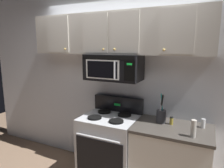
{
  "coord_description": "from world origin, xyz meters",
  "views": [
    {
      "loc": [
        1.18,
        -1.97,
        1.86
      ],
      "look_at": [
        0.0,
        0.49,
        1.35
      ],
      "focal_mm": 32.61,
      "sensor_mm": 36.0,
      "label": 1
    }
  ],
  "objects": [
    {
      "name": "back_wall",
      "position": [
        0.0,
        0.79,
        1.35
      ],
      "size": [
        5.2,
        0.1,
        2.7
      ],
      "primitive_type": "cube",
      "color": "silver",
      "rests_on": "ground_plane"
    },
    {
      "name": "upper_cabinets",
      "position": [
        -0.0,
        0.57,
        2.02
      ],
      "size": [
        2.5,
        0.36,
        0.55
      ],
      "color": "#BCB7AD"
    },
    {
      "name": "pepper_mill",
      "position": [
        1.08,
        0.24,
        1.0
      ],
      "size": [
        0.06,
        0.06,
        0.19
      ],
      "primitive_type": "cylinder",
      "color": "#B7B2A8",
      "rests_on": "counter_segment"
    },
    {
      "name": "utensil_crock_charcoal",
      "position": [
        0.68,
        0.52,
        1.0
      ],
      "size": [
        0.12,
        0.12,
        0.38
      ],
      "color": "#2D2D33",
      "rests_on": "counter_segment"
    },
    {
      "name": "stove_range",
      "position": [
        0.0,
        0.42,
        0.47
      ],
      "size": [
        0.76,
        0.69,
        1.12
      ],
      "color": "#B7BABF",
      "rests_on": "ground_plane"
    },
    {
      "name": "over_range_microwave",
      "position": [
        -0.0,
        0.54,
        1.58
      ],
      "size": [
        0.76,
        0.43,
        0.35
      ],
      "color": "black"
    },
    {
      "name": "spice_jar",
      "position": [
        0.81,
        0.51,
        0.95
      ],
      "size": [
        0.04,
        0.04,
        0.1
      ],
      "color": "olive",
      "rests_on": "counter_segment"
    },
    {
      "name": "counter_segment",
      "position": [
        0.84,
        0.43,
        0.45
      ],
      "size": [
        0.93,
        0.65,
        0.9
      ],
      "color": "white",
      "rests_on": "ground_plane"
    },
    {
      "name": "salt_shaker",
      "position": [
        1.17,
        0.56,
        0.95
      ],
      "size": [
        0.05,
        0.05,
        0.11
      ],
      "color": "white",
      "rests_on": "counter_segment"
    }
  ]
}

